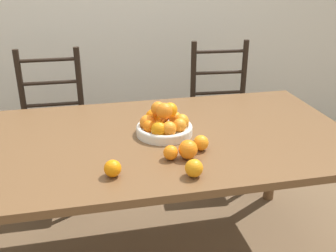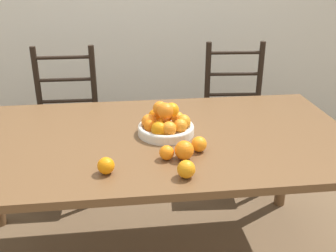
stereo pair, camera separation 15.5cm
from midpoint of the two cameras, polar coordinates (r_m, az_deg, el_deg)
dining_table at (r=1.91m, az=-0.54°, el=-3.69°), size 1.98×1.03×0.76m
fruit_bowl at (r=1.88m, az=1.98°, el=0.26°), size 0.27×0.27×0.17m
orange_loose_0 at (r=1.53m, az=5.59°, el=-6.32°), size 0.07×0.07×0.07m
orange_loose_1 at (r=1.66m, az=2.49°, el=-3.94°), size 0.06×0.06×0.06m
orange_loose_2 at (r=1.66m, az=5.06°, el=-3.58°), size 0.08×0.08×0.08m
orange_loose_3 at (r=1.73m, az=7.09°, el=-2.69°), size 0.07×0.07×0.07m
orange_loose_4 at (r=1.56m, az=-6.18°, el=-5.81°), size 0.07×0.07×0.07m
chair_left at (r=2.75m, az=-12.88°, el=-0.30°), size 0.43×0.41×1.01m
chair_right at (r=2.87m, az=11.24°, el=0.84°), size 0.45×0.43×1.01m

